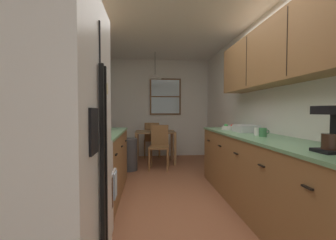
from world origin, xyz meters
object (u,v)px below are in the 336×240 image
mug_by_coffeemaker (263,132)px  table_serving_bowl (158,130)px  fruit_bowl (229,127)px  dish_rack (246,128)px  dining_table (155,137)px  trash_bin (129,154)px  refrigerator (34,162)px  stove_range (71,195)px  microwave_over_range (55,53)px  mug_spare (258,132)px  storage_canister (83,130)px  dining_chair_near (159,144)px  dining_chair_far (152,138)px

mug_by_coffeemaker → table_serving_bowl: mug_by_coffeemaker is taller
fruit_bowl → dish_rack: size_ratio=0.69×
dining_table → trash_bin: bearing=-129.5°
refrigerator → stove_range: size_ratio=1.66×
stove_range → microwave_over_range: microwave_over_range is taller
mug_by_coffeemaker → mug_spare: bearing=91.0°
stove_range → fruit_bowl: size_ratio=4.71×
table_serving_bowl → storage_canister: bearing=-107.6°
mug_by_coffeemaker → fruit_bowl: mug_by_coffeemaker is taller
refrigerator → microwave_over_range: size_ratio=3.03×
microwave_over_range → fruit_bowl: size_ratio=2.58×
dining_chair_near → storage_canister: (-0.92, -2.35, 0.49)m
refrigerator → stove_range: (-0.04, 0.73, -0.44)m
trash_bin → dining_table: bearing=50.5°
dining_chair_far → trash_bin: size_ratio=1.40×
dining_table → refrigerator: bearing=-101.2°
stove_range → table_serving_bowl: size_ratio=6.62×
fruit_bowl → stove_range: bearing=-142.2°
mug_by_coffeemaker → trash_bin: bearing=127.9°
dining_chair_far → storage_canister: size_ratio=4.82×
refrigerator → microwave_over_range: bearing=102.2°
mug_spare → dish_rack: bearing=82.5°
dining_table → dining_chair_far: dining_chair_far is taller
microwave_over_range → dining_table: microwave_over_range is taller
dining_chair_near → refrigerator: bearing=-103.9°
dining_chair_far → dish_rack: size_ratio=2.65×
fruit_bowl → trash_bin: bearing=145.1°
mug_by_coffeemaker → dining_chair_near: bearing=115.2°
dining_table → dining_chair_far: size_ratio=1.00×
dining_chair_far → mug_spare: bearing=-70.1°
dining_chair_far → fruit_bowl: (1.15, -2.39, 0.44)m
dining_chair_near → mug_spare: mug_spare is taller
dining_chair_near → storage_canister: storage_canister is taller
stove_range → dish_rack: stove_range is taller
refrigerator → dish_rack: bearing=42.6°
trash_bin → storage_canister: 2.36m
microwave_over_range → table_serving_bowl: microwave_over_range is taller
dining_table → dining_chair_near: (0.06, -0.57, -0.10)m
trash_bin → fruit_bowl: bearing=-34.9°
refrigerator → dining_chair_far: 4.71m
trash_bin → mug_spare: bearing=-50.4°
fruit_bowl → mug_by_coffeemaker: bearing=-88.3°
dining_table → dish_rack: dish_rack is taller
dining_chair_near → dish_rack: (1.12, -1.67, 0.45)m
dining_table → dining_chair_near: size_ratio=1.00×
mug_spare → fruit_bowl: bearing=91.8°
table_serving_bowl → trash_bin: bearing=-134.5°
microwave_over_range → mug_by_coffeemaker: microwave_over_range is taller
refrigerator → dining_chair_near: size_ratio=2.03×
storage_canister → dish_rack: (2.04, 0.68, -0.04)m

